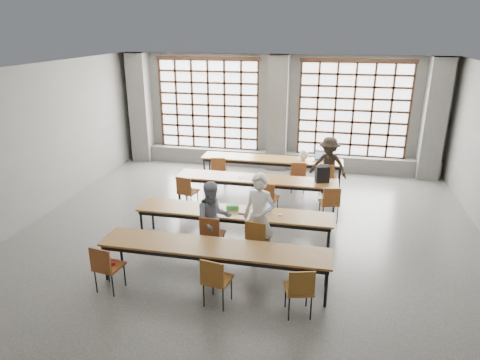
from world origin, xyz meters
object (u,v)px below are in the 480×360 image
(chair_near_mid, at_px, (215,277))
(red_pouch, at_px, (109,264))
(desk_row_d, at_px, (214,250))
(phone, at_px, (242,214))
(desk_row_a, at_px, (271,160))
(chair_mid_centre, at_px, (268,196))
(laptop_back, at_px, (320,158))
(plastic_bag, at_px, (304,155))
(chair_front_left, at_px, (212,232))
(student_female, at_px, (213,219))
(chair_near_right, at_px, (300,287))
(chair_mid_right, at_px, (330,201))
(chair_near_left, at_px, (106,264))
(student_male, at_px, (259,218))
(chair_back_right, at_px, (327,176))
(chair_back_left, at_px, (219,168))
(laptop_front, at_px, (263,209))
(green_box, at_px, (232,207))
(mouse, at_px, (280,215))
(student_back, at_px, (329,166))
(desk_row_c, at_px, (234,214))
(chair_front_right, at_px, (257,236))
(backpack, at_px, (322,174))
(desk_row_b, at_px, (256,181))
(chair_back_mid, at_px, (298,174))
(chair_mid_left, at_px, (186,189))

(chair_near_mid, height_order, red_pouch, chair_near_mid)
(desk_row_d, relative_size, phone, 30.77)
(desk_row_a, relative_size, chair_mid_centre, 4.55)
(laptop_back, distance_m, plastic_bag, 0.47)
(chair_near_mid, distance_m, plastic_bag, 6.09)
(chair_front_left, xyz_separation_m, phone, (0.48, 0.53, 0.20))
(chair_front_left, xyz_separation_m, student_female, (0.00, 0.13, 0.22))
(chair_near_right, bearing_deg, chair_mid_right, 83.43)
(chair_near_left, distance_m, chair_near_mid, 1.90)
(student_male, bearing_deg, chair_back_right, 86.75)
(chair_back_left, height_order, laptop_front, laptop_front)
(laptop_back, distance_m, green_box, 4.19)
(chair_back_left, relative_size, mouse, 8.98)
(desk_row_a, height_order, student_back, student_back)
(laptop_back, bearing_deg, desk_row_c, -112.18)
(chair_mid_right, xyz_separation_m, phone, (-1.74, -1.55, 0.20))
(chair_back_right, relative_size, red_pouch, 4.40)
(chair_front_left, relative_size, chair_front_right, 1.00)
(chair_front_right, xyz_separation_m, phone, (-0.41, 0.53, 0.20))
(chair_mid_centre, relative_size, plastic_bag, 3.08)
(desk_row_a, distance_m, chair_front_left, 4.49)
(student_female, relative_size, laptop_back, 3.69)
(chair_back_left, relative_size, chair_near_right, 1.00)
(chair_mid_centre, xyz_separation_m, student_female, (-0.79, -1.95, 0.22))
(chair_mid_right, xyz_separation_m, red_pouch, (-3.63, -3.51, -0.04))
(chair_mid_centre, relative_size, green_box, 3.52)
(chair_near_mid, bearing_deg, student_back, 73.02)
(mouse, bearing_deg, chair_mid_centre, 107.49)
(chair_back_left, distance_m, student_male, 4.10)
(chair_near_left, height_order, backpack, backpack)
(chair_back_left, height_order, chair_front_right, same)
(chair_front_left, bearing_deg, phone, 47.53)
(mouse, bearing_deg, desk_row_b, 112.04)
(desk_row_a, distance_m, chair_back_right, 1.71)
(desk_row_b, bearing_deg, desk_row_d, -91.81)
(student_male, xyz_separation_m, plastic_bag, (0.54, 4.37, 0.00))
(chair_front_left, bearing_deg, red_pouch, -134.57)
(student_female, bearing_deg, desk_row_b, 51.32)
(phone, bearing_deg, chair_front_left, -132.47)
(chair_back_mid, bearing_deg, chair_near_mid, -99.37)
(chair_front_left, bearing_deg, laptop_front, 39.84)
(phone, distance_m, backpack, 2.70)
(backpack, bearing_deg, desk_row_b, 165.32)
(desk_row_a, xyz_separation_m, student_male, (0.36, -4.32, 0.21))
(chair_near_mid, relative_size, green_box, 3.52)
(chair_back_left, relative_size, student_female, 0.58)
(chair_mid_left, xyz_separation_m, laptop_front, (2.09, -1.34, 0.25))
(desk_row_a, bearing_deg, plastic_bag, 3.18)
(plastic_bag, bearing_deg, chair_near_right, -86.50)
(mouse, xyz_separation_m, plastic_bag, (0.19, 3.89, 0.12))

